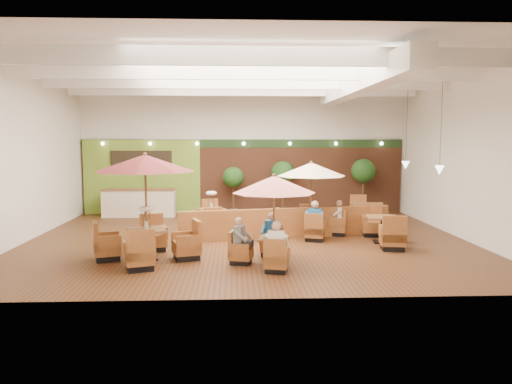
{
  "coord_description": "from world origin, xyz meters",
  "views": [
    {
      "loc": [
        -0.41,
        -15.82,
        3.22
      ],
      "look_at": [
        0.3,
        0.5,
        1.5
      ],
      "focal_mm": 35.0,
      "sensor_mm": 36.0,
      "label": 1
    }
  ],
  "objects": [
    {
      "name": "topiary_1",
      "position": [
        1.65,
        5.3,
        1.72
      ],
      "size": [
        0.99,
        0.99,
        2.3
      ],
      "color": "black",
      "rests_on": "ground"
    },
    {
      "name": "booth_divider",
      "position": [
        1.32,
        0.26,
        0.49
      ],
      "size": [
        7.03,
        1.44,
        0.98
      ],
      "primitive_type": "cube",
      "rotation": [
        0.0,
        0.0,
        0.18
      ],
      "color": "brown",
      "rests_on": "ground"
    },
    {
      "name": "table_2",
      "position": [
        2.15,
        0.66,
        1.72
      ],
      "size": [
        2.59,
        2.59,
        2.51
      ],
      "rotation": [
        0.0,
        0.0,
        -0.31
      ],
      "color": "brown",
      "rests_on": "ground"
    },
    {
      "name": "diner_2",
      "position": [
        -0.25,
        -3.09,
        0.75
      ],
      "size": [
        0.38,
        0.42,
        0.76
      ],
      "rotation": [
        0.0,
        0.0,
        4.38
      ],
      "color": "slate",
      "rests_on": "ground"
    },
    {
      "name": "table_4",
      "position": [
        4.21,
        -0.6,
        0.4
      ],
      "size": [
        1.07,
        2.89,
        1.05
      ],
      "rotation": [
        0.0,
        0.0,
        -0.14
      ],
      "color": "brown",
      "rests_on": "ground"
    },
    {
      "name": "table_0",
      "position": [
        -2.77,
        -2.53,
        1.93
      ],
      "size": [
        2.99,
        2.99,
        2.88
      ],
      "rotation": [
        0.0,
        0.0,
        0.32
      ],
      "color": "brown",
      "rests_on": "ground"
    },
    {
      "name": "diner_3",
      "position": [
        2.15,
        -0.26,
        0.77
      ],
      "size": [
        0.46,
        0.42,
        0.84
      ],
      "rotation": [
        0.0,
        0.0,
        -0.33
      ],
      "color": "#215A92",
      "rests_on": "ground"
    },
    {
      "name": "diner_4",
      "position": [
        3.06,
        0.66,
        0.74
      ],
      "size": [
        0.36,
        0.4,
        0.74
      ],
      "rotation": [
        0.0,
        0.0,
        1.27
      ],
      "color": "white",
      "rests_on": "ground"
    },
    {
      "name": "topiary_0",
      "position": [
        -0.45,
        5.3,
        1.55
      ],
      "size": [
        0.89,
        0.89,
        2.08
      ],
      "color": "black",
      "rests_on": "ground"
    },
    {
      "name": "table_3",
      "position": [
        -1.24,
        1.82,
        0.5
      ],
      "size": [
        1.17,
        2.81,
        1.56
      ],
      "rotation": [
        0.0,
        0.0,
        0.43
      ],
      "color": "brown",
      "rests_on": "ground"
    },
    {
      "name": "table_1",
      "position": [
        0.56,
        -3.09,
        1.71
      ],
      "size": [
        2.28,
        2.4,
        2.35
      ],
      "rotation": [
        0.0,
        0.0,
        -0.26
      ],
      "color": "brown",
      "rests_on": "ground"
    },
    {
      "name": "service_counter",
      "position": [
        -4.4,
        5.1,
        0.58
      ],
      "size": [
        3.0,
        0.75,
        1.18
      ],
      "color": "beige",
      "rests_on": "ground"
    },
    {
      "name": "diner_1",
      "position": [
        0.61,
        -2.23,
        0.74
      ],
      "size": [
        0.42,
        0.38,
        0.75
      ],
      "rotation": [
        0.0,
        0.0,
        2.79
      ],
      "color": "#215A92",
      "rests_on": "ground"
    },
    {
      "name": "topiary_2",
      "position": [
        5.12,
        5.3,
        1.79
      ],
      "size": [
        1.03,
        1.03,
        2.4
      ],
      "color": "black",
      "rests_on": "ground"
    },
    {
      "name": "diner_0",
      "position": [
        0.61,
        -3.95,
        0.76
      ],
      "size": [
        0.43,
        0.38,
        0.81
      ],
      "rotation": [
        0.0,
        0.0,
        -0.21
      ],
      "color": "white",
      "rests_on": "ground"
    },
    {
      "name": "room",
      "position": [
        0.25,
        1.22,
        3.63
      ],
      "size": [
        14.04,
        14.0,
        5.52
      ],
      "color": "#381E0F",
      "rests_on": "ground"
    },
    {
      "name": "table_5",
      "position": [
        4.58,
        2.83,
        0.38
      ],
      "size": [
        1.01,
        2.72,
        0.99
      ],
      "rotation": [
        0.0,
        0.0,
        -0.14
      ],
      "color": "brown",
      "rests_on": "ground"
    }
  ]
}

